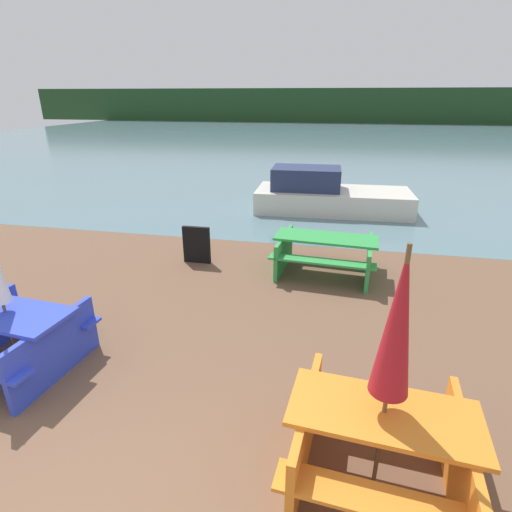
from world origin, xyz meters
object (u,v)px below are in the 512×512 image
(picnic_table_orange, at_px, (380,440))
(picnic_table_green, at_px, (325,251))
(signboard, at_px, (197,245))
(picnic_table_blue, at_px, (11,335))
(boat, at_px, (326,195))
(umbrella_crimson, at_px, (398,324))

(picnic_table_orange, height_order, picnic_table_green, picnic_table_orange)
(picnic_table_orange, xyz_separation_m, signboard, (-3.18, 4.40, -0.08))
(picnic_table_orange, xyz_separation_m, picnic_table_blue, (-4.23, 0.74, 0.00))
(picnic_table_orange, xyz_separation_m, picnic_table_green, (-0.64, 4.40, -0.01))
(picnic_table_orange, xyz_separation_m, boat, (-0.81, 8.88, -0.00))
(picnic_table_blue, distance_m, umbrella_crimson, 4.44)
(picnic_table_blue, height_order, umbrella_crimson, umbrella_crimson)
(signboard, bearing_deg, picnic_table_blue, -106.07)
(picnic_table_orange, distance_m, picnic_table_blue, 4.30)
(boat, bearing_deg, picnic_table_blue, -114.69)
(umbrella_crimson, bearing_deg, picnic_table_green, 98.27)
(signboard, bearing_deg, umbrella_crimson, -54.13)
(boat, distance_m, signboard, 5.08)
(boat, bearing_deg, picnic_table_green, -89.74)
(boat, height_order, signboard, boat)
(picnic_table_orange, height_order, umbrella_crimson, umbrella_crimson)
(picnic_table_blue, relative_size, signboard, 2.19)
(umbrella_crimson, height_order, boat, umbrella_crimson)
(picnic_table_green, xyz_separation_m, boat, (-0.17, 4.49, 0.01))
(umbrella_crimson, distance_m, signboard, 5.56)
(picnic_table_green, height_order, boat, boat)
(picnic_table_orange, distance_m, picnic_table_green, 4.44)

